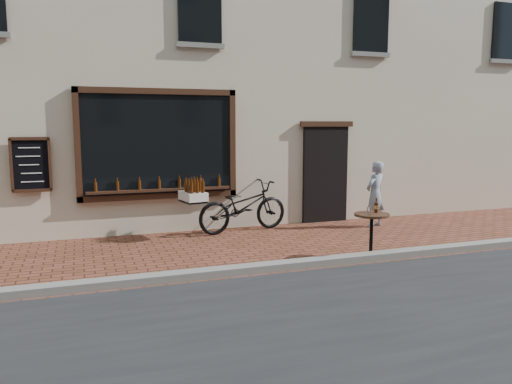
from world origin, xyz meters
name	(u,v)px	position (x,y,z in m)	size (l,w,h in m)	color
ground	(317,270)	(0.00, 0.00, 0.00)	(90.00, 90.00, 0.00)	#592D1C
kerb	(312,263)	(0.00, 0.20, 0.06)	(90.00, 0.25, 0.12)	slate
shop_building	(211,20)	(0.00, 6.50, 5.00)	(28.00, 6.20, 10.00)	beige
cargo_bicycle	(241,206)	(-0.26, 3.06, 0.55)	(2.43, 1.08, 1.15)	black
bistro_table	(372,226)	(1.19, 0.35, 0.54)	(0.59, 0.59, 1.02)	black
pedestrian	(375,194)	(2.68, 2.58, 0.73)	(0.53, 0.35, 1.45)	gray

